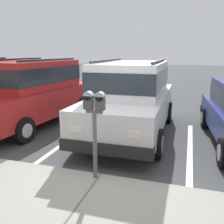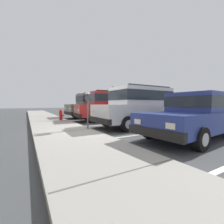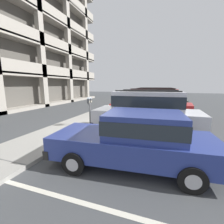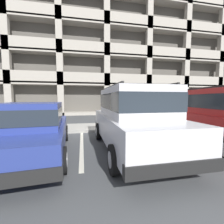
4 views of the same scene
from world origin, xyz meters
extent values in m
cube|color=#444749|center=(0.00, 0.00, -0.05)|extent=(80.00, 80.00, 0.10)
cube|color=#9E9B93|center=(0.00, 1.30, 0.06)|extent=(40.00, 2.20, 0.12)
cube|color=#606060|center=(0.00, 1.30, 0.12)|extent=(0.03, 2.16, 0.00)
cube|color=silver|center=(-1.52, -1.40, 0.00)|extent=(0.12, 4.80, 0.01)
cube|color=silver|center=(1.52, -1.40, 0.00)|extent=(0.12, 4.80, 0.01)
cube|color=silver|center=(0.08, -2.50, 0.73)|extent=(1.88, 4.71, 0.80)
cube|color=silver|center=(0.08, -2.55, 1.55)|extent=(1.64, 2.93, 0.84)
cube|color=#232B33|center=(0.08, -2.55, 1.57)|extent=(1.67, 2.95, 0.46)
cube|color=black|center=(0.06, -0.19, 0.45)|extent=(1.88, 0.18, 0.24)
cube|color=black|center=(0.10, -4.81, 0.45)|extent=(1.88, 0.18, 0.24)
cube|color=silver|center=(0.63, -0.13, 0.81)|extent=(0.24, 0.03, 0.14)
cube|color=silver|center=(-0.51, -0.14, 0.81)|extent=(0.24, 0.03, 0.14)
cylinder|color=black|center=(0.97, -1.03, 0.33)|extent=(0.21, 0.66, 0.66)
cylinder|color=#B2B2B7|center=(0.97, -1.03, 0.33)|extent=(0.22, 0.36, 0.36)
cylinder|color=black|center=(-0.84, -1.05, 0.33)|extent=(0.21, 0.66, 0.66)
cylinder|color=#B2B2B7|center=(-0.84, -1.05, 0.33)|extent=(0.22, 0.36, 0.36)
cylinder|color=black|center=(0.99, -3.95, 0.33)|extent=(0.21, 0.66, 0.66)
cylinder|color=#B2B2B7|center=(0.99, -3.95, 0.33)|extent=(0.22, 0.36, 0.36)
cylinder|color=black|center=(-0.81, -3.96, 0.33)|extent=(0.21, 0.66, 0.66)
cylinder|color=#B2B2B7|center=(-0.81, -3.96, 0.33)|extent=(0.22, 0.36, 0.36)
cube|color=black|center=(0.77, -2.54, 2.01)|extent=(0.07, 2.62, 0.05)
cube|color=black|center=(-0.61, -2.55, 2.01)|extent=(0.07, 2.62, 0.05)
cylinder|color=black|center=(-2.14, -1.01, 0.30)|extent=(0.21, 0.61, 0.60)
cylinder|color=#B2B2B7|center=(-2.14, -1.01, 0.30)|extent=(0.21, 0.34, 0.33)
cylinder|color=black|center=(-1.91, -3.72, 0.30)|extent=(0.21, 0.61, 0.60)
cylinder|color=#B2B2B7|center=(-1.91, -3.72, 0.30)|extent=(0.21, 0.34, 0.33)
cube|color=red|center=(3.24, -2.54, 0.73)|extent=(2.28, 4.86, 0.80)
cube|color=red|center=(3.24, -2.59, 1.55)|extent=(1.89, 3.06, 0.84)
cube|color=#232B33|center=(3.24, -2.59, 1.57)|extent=(1.92, 3.08, 0.46)
cube|color=black|center=(3.02, -4.84, 0.45)|extent=(1.88, 0.34, 0.24)
cylinder|color=black|center=(2.48, -1.00, 0.33)|extent=(0.26, 0.68, 0.66)
cylinder|color=#B2B2B7|center=(2.48, -1.00, 0.33)|extent=(0.25, 0.38, 0.36)
cylinder|color=black|center=(4.00, -4.08, 0.33)|extent=(0.26, 0.68, 0.66)
cylinder|color=#B2B2B7|center=(4.00, -4.08, 0.33)|extent=(0.25, 0.38, 0.36)
cylinder|color=black|center=(2.20, -3.90, 0.33)|extent=(0.26, 0.68, 0.66)
cylinder|color=#B2B2B7|center=(2.20, -3.90, 0.33)|extent=(0.25, 0.38, 0.36)
cube|color=black|center=(3.92, -2.66, 2.01)|extent=(0.30, 2.62, 0.05)
cube|color=black|center=(2.55, -2.52, 2.01)|extent=(0.30, 2.62, 0.05)
cube|color=black|center=(6.04, -4.85, 0.45)|extent=(1.88, 0.26, 0.24)
cylinder|color=black|center=(5.10, -4.05, 0.33)|extent=(0.23, 0.67, 0.66)
cylinder|color=#B2B2B7|center=(5.10, -4.05, 0.33)|extent=(0.24, 0.37, 0.36)
cylinder|color=#595B60|center=(0.05, 0.35, 0.70)|extent=(0.07, 0.07, 1.16)
cube|color=#595B60|center=(0.05, 0.35, 1.31)|extent=(0.28, 0.06, 0.06)
cube|color=#424447|center=(-0.05, 0.35, 1.45)|extent=(0.15, 0.11, 0.22)
cylinder|color=#9EA8B2|center=(-0.05, 0.35, 1.56)|extent=(0.15, 0.11, 0.15)
cube|color=#B7B293|center=(-0.05, 0.29, 1.41)|extent=(0.08, 0.01, 0.08)
cube|color=#424447|center=(0.15, 0.35, 1.45)|extent=(0.15, 0.11, 0.22)
cylinder|color=#9EA8B2|center=(0.15, 0.35, 1.56)|extent=(0.15, 0.11, 0.15)
cube|color=#B7B293|center=(0.15, 0.29, 1.41)|extent=(0.08, 0.01, 0.08)
camera|label=1|loc=(-1.39, 4.04, 2.26)|focal=40.00mm
camera|label=2|loc=(-5.83, 2.57, 1.17)|focal=24.00mm
camera|label=3|loc=(-6.78, -3.18, 2.26)|focal=24.00mm
camera|label=4|loc=(-1.48, -7.05, 1.64)|focal=24.00mm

